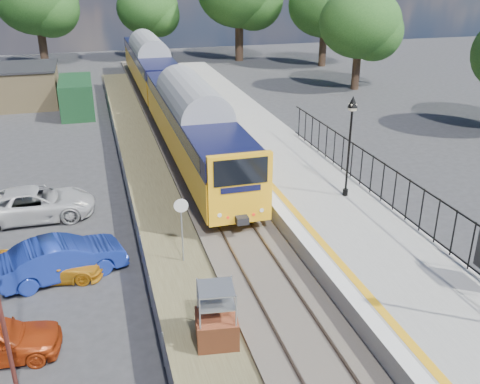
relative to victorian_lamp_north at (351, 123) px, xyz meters
name	(u,v)px	position (x,y,z in m)	size (l,w,h in m)	color
ground	(279,304)	(-5.30, -6.00, -4.30)	(120.00, 120.00, 0.00)	#2D2D30
track_bed	(205,194)	(-5.77, 3.67, -4.21)	(5.90, 80.00, 0.29)	#473F38
platform	(306,190)	(-1.10, 2.00, -3.85)	(5.00, 70.00, 0.90)	gray
platform_edge	(266,186)	(-3.16, 2.00, -3.39)	(0.90, 70.00, 0.01)	silver
victorian_lamp_north	(351,123)	(0.00, 0.00, 0.00)	(0.44, 0.44, 4.60)	black
palisade_fence	(418,207)	(1.25, -3.76, -2.46)	(0.12, 26.00, 2.00)	black
wire_fence	(125,176)	(-9.50, 6.00, -3.70)	(0.06, 52.00, 1.20)	#999EA3
outbuilding	(19,88)	(-16.21, 25.21, -2.78)	(10.80, 10.10, 3.12)	#9E8759
tree_line	(153,8)	(-3.90, 36.00, 2.31)	(56.80, 43.80, 11.88)	#332319
train	(166,85)	(-5.30, 19.31, -1.96)	(2.82, 40.83, 3.51)	#F8AD16
brick_plinth	(216,316)	(-7.80, -7.36, -3.34)	(1.39, 1.39, 2.00)	brown
speed_sign	(182,220)	(-7.95, -2.39, -2.47)	(0.54, 0.14, 2.70)	#999EA3
car_blue	(62,258)	(-12.37, -2.16, -3.55)	(1.58, 4.53, 1.49)	navy
car_yellow	(51,266)	(-12.78, -2.25, -3.76)	(1.50, 3.69, 1.07)	orange
car_white	(35,204)	(-13.66, 3.26, -3.57)	(2.40, 5.22, 1.45)	silver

